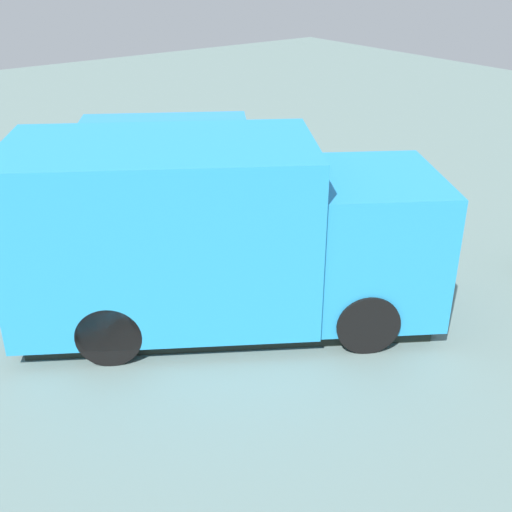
{
  "coord_description": "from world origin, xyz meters",
  "views": [
    {
      "loc": [
        4.29,
        7.8,
        4.75
      ],
      "look_at": [
        -0.52,
        1.3,
        0.72
      ],
      "focal_mm": 44.51,
      "sensor_mm": 36.0,
      "label": 1
    }
  ],
  "objects": [
    {
      "name": "ground_plane",
      "position": [
        0.0,
        0.0,
        0.0
      ],
      "size": [
        40.0,
        40.0,
        0.0
      ],
      "primitive_type": "plane",
      "color": "slate"
    },
    {
      "name": "food_truck",
      "position": [
        0.18,
        1.39,
        1.22
      ],
      "size": [
        5.75,
        4.73,
        2.54
      ],
      "color": "#2790CC",
      "rests_on": "ground_plane"
    },
    {
      "name": "person_customer",
      "position": [
        -2.97,
        -2.8,
        0.36
      ],
      "size": [
        0.63,
        0.78,
        0.89
      ],
      "color": "black",
      "rests_on": "ground_plane"
    }
  ]
}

